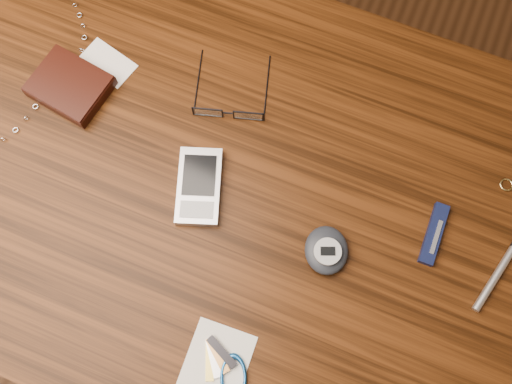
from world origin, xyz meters
TOP-DOWN VIEW (x-y plane):
  - ground at (0.00, 0.00)m, footprint 3.80×3.80m
  - desk at (0.00, 0.00)m, footprint 1.00×0.70m
  - wallet_and_card at (-0.25, 0.05)m, footprint 0.14×0.15m
  - eyeglasses at (-0.01, 0.11)m, footprint 0.13×0.14m
  - gold_ring at (0.40, 0.15)m, footprint 0.02×0.02m
  - pda_phone at (-0.01, -0.02)m, footprint 0.09×0.13m
  - pedometer at (0.19, -0.04)m, footprint 0.08×0.09m
  - notepad_keys at (0.12, -0.23)m, footprint 0.10×0.09m
  - pocket_knife at (0.32, 0.04)m, footprint 0.02×0.09m
  - silver_pen at (0.42, 0.04)m, footprint 0.04×0.13m

SIDE VIEW (x-z plane):
  - ground at x=0.00m, z-range 0.00..0.00m
  - desk at x=0.00m, z-range 0.27..1.02m
  - gold_ring at x=0.40m, z-range 0.75..0.75m
  - notepad_keys at x=0.12m, z-range 0.75..0.76m
  - silver_pen at x=0.42m, z-range 0.75..0.76m
  - pocket_knife at x=0.32m, z-range 0.75..0.76m
  - pda_phone at x=-0.01m, z-range 0.75..0.77m
  - eyeglasses at x=-0.01m, z-range 0.75..0.77m
  - wallet_and_card at x=-0.25m, z-range 0.75..0.77m
  - pedometer at x=0.19m, z-range 0.75..0.78m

